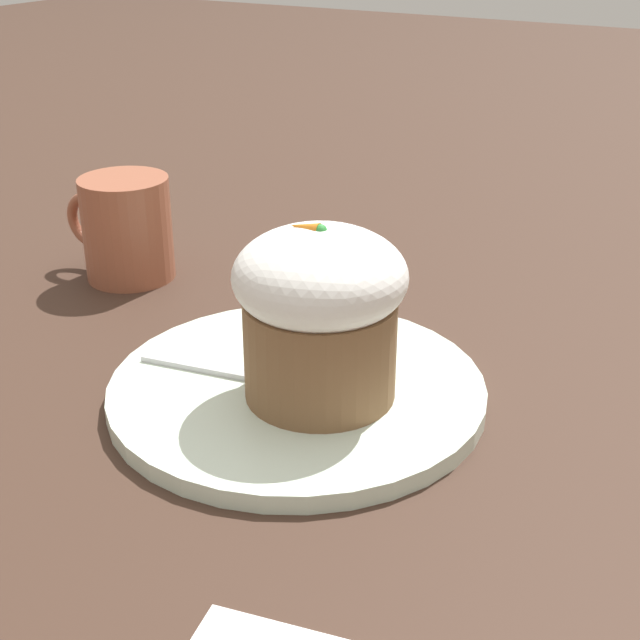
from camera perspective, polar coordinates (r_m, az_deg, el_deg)
name	(u,v)px	position (r m, az deg, el deg)	size (l,w,h in m)	color
ground_plane	(297,398)	(0.61, -1.47, -5.01)	(4.00, 4.00, 0.00)	#3D281E
dessert_plate	(297,390)	(0.60, -1.48, -4.50)	(0.25, 0.25, 0.01)	silver
carrot_cake	(320,310)	(0.56, 0.00, 0.63)	(0.11, 0.11, 0.12)	brown
spoon	(267,378)	(0.60, -3.44, -3.71)	(0.13, 0.04, 0.01)	silver
coffee_cup	(126,228)	(0.80, -12.32, 5.77)	(0.11, 0.08, 0.09)	#9E563D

